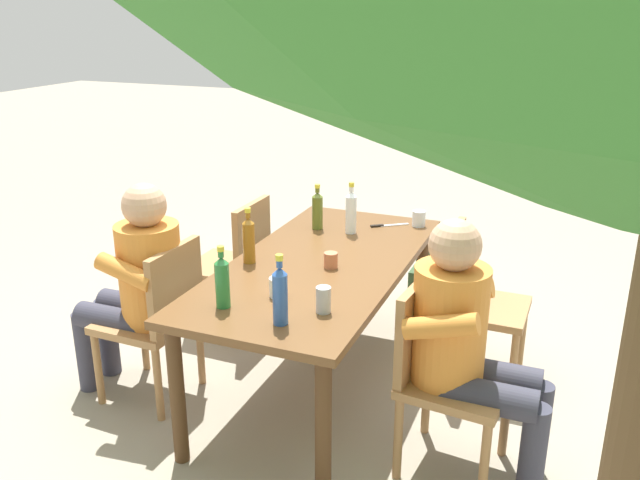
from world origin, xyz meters
The scene contains 20 objects.
ground_plane centered at (0.00, 0.00, 0.00)m, with size 24.00×24.00×0.00m, color gray.
dining_table centered at (0.00, 0.00, 0.65)m, with size 1.84×0.86×0.73m.
chair_near_right centered at (0.42, -0.73, 0.49)m, with size 0.45×0.45×0.87m.
chair_far_right centered at (0.41, 0.73, 0.49)m, with size 0.48×0.48×0.87m.
chair_near_left centered at (-0.41, -0.73, 0.49)m, with size 0.44×0.44×0.87m.
chair_far_left centered at (-0.41, 0.73, 0.49)m, with size 0.45×0.45×0.87m.
person_in_white_shirt centered at (0.41, -0.84, 0.66)m, with size 0.47×0.61×1.18m.
person_in_plaid_shirt centered at (0.41, 0.84, 0.66)m, with size 0.47×0.61×1.18m.
bottle_blue centered at (0.72, 0.11, 0.87)m, with size 0.06×0.06×0.31m.
bottle_clear centered at (-0.50, -0.01, 0.86)m, with size 0.06×0.06×0.30m.
bottle_amber centered at (0.14, -0.34, 0.86)m, with size 0.06×0.06×0.29m.
bottle_olive centered at (-0.50, -0.22, 0.85)m, with size 0.06×0.06×0.27m.
bottle_green centered at (0.66, -0.19, 0.86)m, with size 0.06×0.06×0.29m.
cup_white centered at (0.47, -0.01, 0.78)m, with size 0.08×0.08×0.09m, color white.
cup_steel centered at (0.55, 0.24, 0.79)m, with size 0.07×0.07×0.12m, color #B2B7BC.
cup_glass centered at (-0.77, 0.33, 0.78)m, with size 0.08×0.08×0.09m, color silver.
cup_terracotta centered at (0.06, 0.08, 0.77)m, with size 0.07×0.07×0.08m, color #BC6B47.
table_knife centered at (-0.70, 0.15, 0.74)m, with size 0.16×0.21×0.01m.
backpack_by_near_side centered at (-1.45, -0.31, 0.23)m, with size 0.30×0.25×0.48m.
backpack_by_far_side centered at (-1.28, 0.33, 0.23)m, with size 0.31×0.25×0.47m.
Camera 1 is at (2.98, 1.20, 2.00)m, focal length 37.35 mm.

